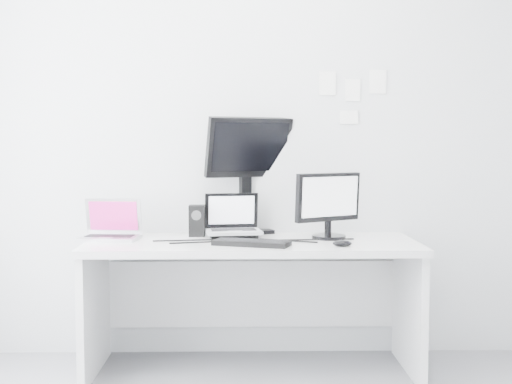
% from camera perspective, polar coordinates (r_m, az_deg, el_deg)
% --- Properties ---
extents(back_wall, '(3.60, 0.00, 3.60)m').
position_cam_1_polar(back_wall, '(3.90, -0.39, 5.52)').
color(back_wall, silver).
rests_on(back_wall, ground).
extents(desk, '(1.80, 0.70, 0.73)m').
position_cam_1_polar(desk, '(3.66, -0.32, -9.95)').
color(desk, silver).
rests_on(desk, ground).
extents(macbook, '(0.34, 0.26, 0.24)m').
position_cam_1_polar(macbook, '(3.70, -12.71, -2.28)').
color(macbook, '#BBBBC0').
rests_on(macbook, desk).
extents(speaker, '(0.11, 0.11, 0.18)m').
position_cam_1_polar(speaker, '(3.78, -5.18, -2.51)').
color(speaker, black).
rests_on(speaker, desk).
extents(dell_laptop, '(0.34, 0.28, 0.26)m').
position_cam_1_polar(dell_laptop, '(3.70, -1.97, -2.03)').
color(dell_laptop, '#A9ACB0').
rests_on(dell_laptop, desk).
extents(rear_monitor, '(0.55, 0.38, 0.71)m').
position_cam_1_polar(rear_monitor, '(3.86, -0.75, 1.58)').
color(rear_monitor, black).
rests_on(rear_monitor, desk).
extents(samsung_monitor, '(0.46, 0.37, 0.38)m').
position_cam_1_polar(samsung_monitor, '(3.67, 6.39, -1.11)').
color(samsung_monitor, black).
rests_on(samsung_monitor, desk).
extents(keyboard, '(0.42, 0.26, 0.03)m').
position_cam_1_polar(keyboard, '(3.42, -0.39, -4.47)').
color(keyboard, black).
rests_on(keyboard, desk).
extents(mouse, '(0.10, 0.07, 0.03)m').
position_cam_1_polar(mouse, '(3.41, 7.53, -4.47)').
color(mouse, black).
rests_on(mouse, desk).
extents(wall_note_0, '(0.10, 0.00, 0.14)m').
position_cam_1_polar(wall_note_0, '(3.94, 6.26, 9.41)').
color(wall_note_0, white).
rests_on(wall_note_0, back_wall).
extents(wall_note_1, '(0.09, 0.00, 0.13)m').
position_cam_1_polar(wall_note_1, '(3.96, 8.43, 8.79)').
color(wall_note_1, white).
rests_on(wall_note_1, back_wall).
extents(wall_note_2, '(0.10, 0.00, 0.14)m').
position_cam_1_polar(wall_note_2, '(3.99, 10.59, 9.44)').
color(wall_note_2, white).
rests_on(wall_note_2, back_wall).
extents(wall_note_3, '(0.11, 0.00, 0.08)m').
position_cam_1_polar(wall_note_3, '(3.95, 8.12, 6.48)').
color(wall_note_3, white).
rests_on(wall_note_3, back_wall).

